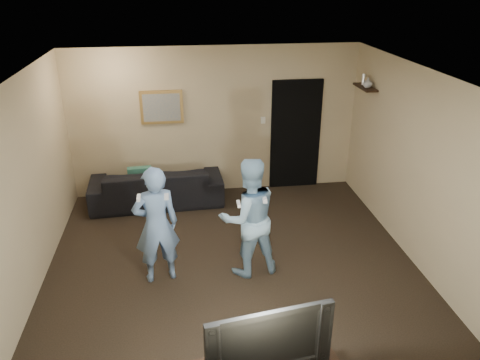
{
  "coord_description": "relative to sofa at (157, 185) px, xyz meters",
  "views": [
    {
      "loc": [
        -0.63,
        -5.35,
        3.7
      ],
      "look_at": [
        0.14,
        0.3,
        1.15
      ],
      "focal_mm": 35.0,
      "sensor_mm": 36.0,
      "label": 1
    }
  ],
  "objects": [
    {
      "name": "ground",
      "position": [
        1.06,
        -2.09,
        -0.33
      ],
      "size": [
        5.0,
        5.0,
        0.0
      ],
      "primitive_type": "plane",
      "color": "black",
      "rests_on": "ground"
    },
    {
      "name": "ceiling",
      "position": [
        1.06,
        -2.09,
        2.27
      ],
      "size": [
        5.0,
        5.0,
        0.04
      ],
      "primitive_type": "cube",
      "color": "silver",
      "rests_on": "wall_back"
    },
    {
      "name": "wall_back",
      "position": [
        1.06,
        0.41,
        0.97
      ],
      "size": [
        5.0,
        0.04,
        2.6
      ],
      "primitive_type": "cube",
      "color": "tan",
      "rests_on": "ground"
    },
    {
      "name": "wall_front",
      "position": [
        1.06,
        -4.59,
        0.97
      ],
      "size": [
        5.0,
        0.04,
        2.6
      ],
      "primitive_type": "cube",
      "color": "tan",
      "rests_on": "ground"
    },
    {
      "name": "wall_left",
      "position": [
        -1.44,
        -2.09,
        0.97
      ],
      "size": [
        0.04,
        5.0,
        2.6
      ],
      "primitive_type": "cube",
      "color": "tan",
      "rests_on": "ground"
    },
    {
      "name": "wall_right",
      "position": [
        3.56,
        -2.09,
        0.97
      ],
      "size": [
        0.04,
        5.0,
        2.6
      ],
      "primitive_type": "cube",
      "color": "tan",
      "rests_on": "ground"
    },
    {
      "name": "sofa",
      "position": [
        0.0,
        0.0,
        0.0
      ],
      "size": [
        2.28,
        0.97,
        0.66
      ],
      "primitive_type": "imported",
      "rotation": [
        0.0,
        0.0,
        3.19
      ],
      "color": "black",
      "rests_on": "ground"
    },
    {
      "name": "throw_pillow",
      "position": [
        -0.27,
        0.0,
        0.15
      ],
      "size": [
        0.41,
        0.16,
        0.4
      ],
      "primitive_type": "cube",
      "rotation": [
        0.0,
        0.0,
        0.08
      ],
      "color": "#1B5344",
      "rests_on": "sofa"
    },
    {
      "name": "painting_frame",
      "position": [
        0.16,
        0.39,
        1.27
      ],
      "size": [
        0.72,
        0.05,
        0.57
      ],
      "primitive_type": "cube",
      "color": "olive",
      "rests_on": "wall_back"
    },
    {
      "name": "painting_canvas",
      "position": [
        0.16,
        0.36,
        1.27
      ],
      "size": [
        0.62,
        0.01,
        0.47
      ],
      "primitive_type": "cube",
      "color": "slate",
      "rests_on": "painting_frame"
    },
    {
      "name": "doorway",
      "position": [
        2.51,
        0.38,
        0.67
      ],
      "size": [
        0.9,
        0.06,
        2.0
      ],
      "primitive_type": "cube",
      "color": "black",
      "rests_on": "ground"
    },
    {
      "name": "light_switch",
      "position": [
        1.91,
        0.39,
        0.97
      ],
      "size": [
        0.08,
        0.02,
        0.12
      ],
      "primitive_type": "cube",
      "color": "silver",
      "rests_on": "wall_back"
    },
    {
      "name": "wall_shelf",
      "position": [
        3.45,
        -0.29,
        1.66
      ],
      "size": [
        0.2,
        0.6,
        0.03
      ],
      "primitive_type": "cube",
      "color": "black",
      "rests_on": "wall_right"
    },
    {
      "name": "shelf_vase",
      "position": [
        3.45,
        -0.37,
        1.76
      ],
      "size": [
        0.17,
        0.17,
        0.16
      ],
      "primitive_type": "imported",
      "rotation": [
        0.0,
        0.0,
        0.12
      ],
      "color": "#B1B1B6",
      "rests_on": "wall_shelf"
    },
    {
      "name": "shelf_figurine",
      "position": [
        3.45,
        -0.18,
        1.77
      ],
      "size": [
        0.06,
        0.06,
        0.18
      ],
      "primitive_type": "cylinder",
      "color": "silver",
      "rests_on": "wall_shelf"
    },
    {
      "name": "television",
      "position": [
        1.08,
        -4.33,
        0.48
      ],
      "size": [
        1.14,
        0.32,
        0.65
      ],
      "primitive_type": "imported",
      "rotation": [
        0.0,
        0.0,
        0.15
      ],
      "color": "black",
      "rests_on": "tv_console"
    },
    {
      "name": "wii_player_left",
      "position": [
        0.08,
        -2.23,
        0.46
      ],
      "size": [
        0.64,
        0.53,
        1.58
      ],
      "color": "#6B8CBB",
      "rests_on": "ground"
    },
    {
      "name": "wii_player_right",
      "position": [
        1.26,
        -2.22,
        0.48
      ],
      "size": [
        0.89,
        0.75,
        1.62
      ],
      "color": "#90B7D2",
      "rests_on": "ground"
    }
  ]
}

